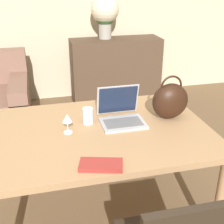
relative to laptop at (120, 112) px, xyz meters
The scene contains 8 objects.
dining_table 0.25m from the laptop, 148.65° to the right, with size 1.47×1.03×0.73m.
sideboard 2.18m from the laptop, 76.30° to the left, with size 1.21×0.40×0.87m.
laptop is the anchor object (origin of this frame).
drinking_glass 0.23m from the laptop, behind, with size 0.07×0.07×0.11m.
wine_glass 0.40m from the laptop, 165.56° to the right, with size 0.07×0.07×0.13m.
handbag 0.36m from the laptop, ahead, with size 0.26×0.17×0.32m.
flower_vase 2.21m from the laptop, 80.02° to the left, with size 0.36×0.36×0.55m.
book 0.59m from the laptop, 115.58° to the right, with size 0.26×0.18×0.02m.
Camera 1 is at (-0.28, -1.09, 1.70)m, focal length 50.00 mm.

